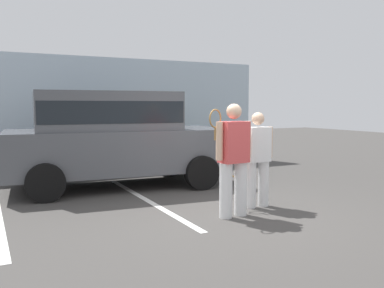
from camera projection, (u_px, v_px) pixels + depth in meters
name	position (u px, v px, depth m)	size (l,w,h in m)	color
ground_plane	(227.00, 214.00, 6.70)	(40.00, 40.00, 0.00)	#423F3D
parking_stripe_1	(147.00, 200.00, 7.67)	(0.12, 4.40, 0.01)	silver
house_frontage	(119.00, 117.00, 11.71)	(8.71, 0.40, 3.09)	silver
parked_suv	(114.00, 134.00, 8.86)	(4.76, 2.51, 2.05)	#4C4F54
tennis_player_man	(233.00, 158.00, 6.49)	(0.80, 0.32, 1.79)	white
tennis_player_woman	(257.00, 158.00, 7.12)	(0.87, 0.26, 1.65)	white
potted_plant_by_porch	(201.00, 149.00, 11.63)	(0.73, 0.73, 0.96)	#9E5638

